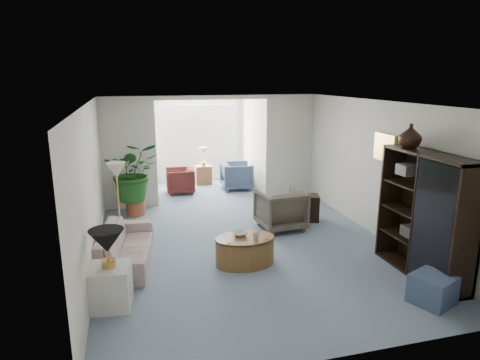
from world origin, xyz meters
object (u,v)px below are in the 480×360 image
object	(u,v)px
coffee_cup	(256,236)
plant_pot	(136,207)
framed_picture	(385,147)
table_lamp	(107,241)
entertainment_cabinet	(425,216)
wingback_chair	(281,209)
ottoman	(433,289)
end_table	(110,287)
coffee_bowl	(240,234)
sunroom_chair_blue	(237,176)
sunroom_table	(204,175)
floor_lamp	(116,170)
sofa	(126,246)
side_table_dark	(307,208)
cabinet_urn	(410,136)
coffee_table	(245,251)
sunroom_chair_maroon	(180,181)

from	to	relation	value
coffee_cup	plant_pot	xyz separation A→B (m)	(-1.76, 3.10, -0.34)
framed_picture	table_lamp	bearing A→B (deg)	-165.70
table_lamp	entertainment_cabinet	xyz separation A→B (m)	(4.47, -0.25, 0.02)
wingback_chair	ottoman	xyz separation A→B (m)	(0.95, -3.17, -0.20)
end_table	coffee_bowl	world-z (taller)	end_table
sunroom_chair_blue	sunroom_table	world-z (taller)	sunroom_chair_blue
wingback_chair	sunroom_chair_blue	size ratio (longest dim) A/B	1.10
floor_lamp	sunroom_chair_blue	bearing A→B (deg)	41.87
sofa	sunroom_table	xyz separation A→B (m)	(2.12, 4.68, -0.02)
side_table_dark	cabinet_urn	xyz separation A→B (m)	(0.64, -2.21, 1.77)
end_table	entertainment_cabinet	bearing A→B (deg)	-3.14
table_lamp	coffee_bowl	bearing A→B (deg)	24.06
sofa	entertainment_cabinet	size ratio (longest dim) A/B	1.02
entertainment_cabinet	sunroom_table	distance (m)	6.67
table_lamp	sunroom_table	bearing A→B (deg)	68.98
wingback_chair	sunroom_chair_blue	xyz separation A→B (m)	(-0.07, 3.12, -0.03)
floor_lamp	cabinet_urn	size ratio (longest dim) A/B	1.00
sofa	floor_lamp	size ratio (longest dim) A/B	5.29
entertainment_cabinet	floor_lamp	bearing A→B (deg)	146.72
table_lamp	side_table_dark	distance (m)	4.60
floor_lamp	sunroom_chair_blue	xyz separation A→B (m)	(2.96, 2.66, -0.89)
sofa	coffee_table	bearing A→B (deg)	-100.08
sofa	cabinet_urn	bearing A→B (deg)	-97.12
plant_pot	sunroom_chair_maroon	world-z (taller)	sunroom_chair_maroon
framed_picture	table_lamp	world-z (taller)	framed_picture
floor_lamp	coffee_bowl	distance (m)	2.67
sunroom_chair_maroon	cabinet_urn	bearing A→B (deg)	33.50
coffee_bowl	coffee_cup	world-z (taller)	coffee_cup
cabinet_urn	plant_pot	size ratio (longest dim) A/B	0.90
coffee_bowl	side_table_dark	size ratio (longest dim) A/B	0.43
coffee_cup	sunroom_chair_maroon	world-z (taller)	sunroom_chair_maroon
table_lamp	sunroom_chair_blue	xyz separation A→B (m)	(3.07, 5.28, -0.55)
coffee_table	sunroom_table	world-z (taller)	sunroom_table
floor_lamp	coffee_table	distance (m)	2.85
table_lamp	coffee_cup	xyz separation A→B (m)	(2.17, 0.68, -0.41)
coffee_table	coffee_bowl	size ratio (longest dim) A/B	4.05
coffee_table	sunroom_chair_maroon	size ratio (longest dim) A/B	1.34
sofa	table_lamp	distance (m)	1.50
framed_picture	ottoman	size ratio (longest dim) A/B	1.04
entertainment_cabinet	sunroom_chair_maroon	size ratio (longest dim) A/B	2.63
entertainment_cabinet	end_table	bearing A→B (deg)	176.86
end_table	ottoman	world-z (taller)	end_table
wingback_chair	coffee_bowl	bearing A→B (deg)	43.56
wingback_chair	cabinet_urn	distance (m)	2.85
end_table	coffee_cup	xyz separation A→B (m)	(2.17, 0.68, 0.22)
side_table_dark	sunroom_chair_maroon	world-z (taller)	sunroom_chair_maroon
floor_lamp	sunroom_chair_maroon	xyz separation A→B (m)	(1.46, 2.66, -0.93)
side_table_dark	cabinet_urn	distance (m)	2.90
coffee_table	sunroom_chair_maroon	bearing A→B (deg)	95.79
framed_picture	end_table	bearing A→B (deg)	-165.70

